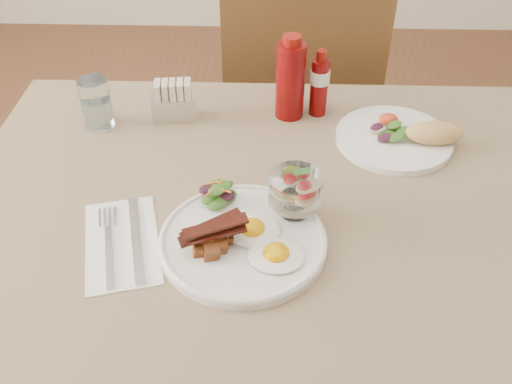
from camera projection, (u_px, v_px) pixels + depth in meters
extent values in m
cylinder|color=brown|center=(87.00, 221.00, 1.59)|extent=(0.06, 0.06, 0.71)
cube|color=brown|center=(313.00, 212.00, 1.05)|extent=(1.30, 0.85, 0.04)
cube|color=#8C7956|center=(314.00, 203.00, 1.04)|extent=(1.33, 0.88, 0.00)
cylinder|color=brown|center=(239.00, 210.00, 1.82)|extent=(0.04, 0.04, 0.45)
cylinder|color=brown|center=(352.00, 212.00, 1.81)|extent=(0.04, 0.04, 0.45)
cylinder|color=brown|center=(244.00, 145.00, 2.09)|extent=(0.04, 0.04, 0.45)
cylinder|color=brown|center=(342.00, 147.00, 2.09)|extent=(0.04, 0.04, 0.45)
cube|color=brown|center=(297.00, 117.00, 1.80)|extent=(0.42, 0.42, 0.03)
cube|color=brown|center=(303.00, 81.00, 1.49)|extent=(0.42, 0.03, 0.46)
cylinder|color=white|center=(243.00, 241.00, 0.95)|extent=(0.28, 0.28, 0.02)
ellipsoid|color=white|center=(276.00, 255.00, 0.91)|extent=(0.11, 0.11, 0.01)
ellipsoid|color=#EFA504|center=(276.00, 253.00, 0.90)|extent=(0.04, 0.04, 0.03)
ellipsoid|color=white|center=(252.00, 230.00, 0.95)|extent=(0.11, 0.11, 0.01)
ellipsoid|color=#EFA504|center=(252.00, 228.00, 0.95)|extent=(0.04, 0.04, 0.03)
cube|color=brown|center=(208.00, 240.00, 0.93)|extent=(0.02, 0.02, 0.02)
cube|color=brown|center=(219.00, 246.00, 0.91)|extent=(0.02, 0.02, 0.02)
cube|color=brown|center=(199.00, 249.00, 0.91)|extent=(0.02, 0.02, 0.02)
cube|color=brown|center=(225.00, 237.00, 0.93)|extent=(0.02, 0.02, 0.02)
cube|color=brown|center=(211.00, 252.00, 0.90)|extent=(0.02, 0.02, 0.02)
cube|color=brown|center=(200.00, 238.00, 0.93)|extent=(0.02, 0.02, 0.02)
cube|color=brown|center=(216.00, 234.00, 0.91)|extent=(0.02, 0.02, 0.02)
cube|color=brown|center=(208.00, 238.00, 0.91)|extent=(0.02, 0.02, 0.02)
cube|color=brown|center=(221.00, 232.00, 0.92)|extent=(0.02, 0.02, 0.02)
cube|color=#46180B|center=(211.00, 233.00, 0.91)|extent=(0.11, 0.06, 0.01)
cube|color=#46180B|center=(214.00, 233.00, 0.90)|extent=(0.11, 0.05, 0.01)
cube|color=#46180B|center=(212.00, 225.00, 0.91)|extent=(0.10, 0.07, 0.01)
cube|color=#46180B|center=(216.00, 226.00, 0.90)|extent=(0.11, 0.06, 0.01)
ellipsoid|color=#224913|center=(217.00, 200.00, 1.01)|extent=(0.04, 0.03, 0.01)
ellipsoid|color=#224913|center=(228.00, 196.00, 1.01)|extent=(0.04, 0.03, 0.01)
ellipsoid|color=#33101F|center=(210.00, 193.00, 1.02)|extent=(0.03, 0.03, 0.01)
ellipsoid|color=#224913|center=(218.00, 203.00, 0.99)|extent=(0.04, 0.03, 0.01)
ellipsoid|color=#224913|center=(210.00, 199.00, 1.00)|extent=(0.04, 0.03, 0.01)
ellipsoid|color=#33101F|center=(227.00, 196.00, 1.00)|extent=(0.03, 0.02, 0.01)
ellipsoid|color=#224913|center=(217.00, 185.00, 1.01)|extent=(0.04, 0.03, 0.01)
ellipsoid|color=#224913|center=(225.00, 186.00, 1.01)|extent=(0.03, 0.03, 0.01)
ellipsoid|color=#33101F|center=(206.00, 189.00, 1.00)|extent=(0.03, 0.02, 0.01)
ellipsoid|color=#224913|center=(217.00, 191.00, 0.99)|extent=(0.04, 0.03, 0.01)
ellipsoid|color=#224913|center=(224.00, 187.00, 0.99)|extent=(0.03, 0.02, 0.01)
cylinder|color=orange|center=(220.00, 186.00, 1.00)|extent=(0.02, 0.03, 0.01)
cylinder|color=orange|center=(214.00, 183.00, 1.00)|extent=(0.04, 0.01, 0.01)
cylinder|color=orange|center=(222.00, 190.00, 0.99)|extent=(0.03, 0.02, 0.01)
cylinder|color=orange|center=(213.00, 190.00, 0.99)|extent=(0.03, 0.03, 0.01)
cylinder|color=white|center=(294.00, 210.00, 0.99)|extent=(0.05, 0.05, 0.01)
cylinder|color=white|center=(295.00, 204.00, 0.98)|extent=(0.02, 0.02, 0.02)
cylinder|color=white|center=(296.00, 189.00, 0.96)|extent=(0.09, 0.09, 0.05)
cylinder|color=#FFEDB4|center=(289.00, 190.00, 0.98)|extent=(0.03, 0.03, 0.01)
cylinder|color=#FFEDB4|center=(303.00, 196.00, 0.96)|extent=(0.03, 0.03, 0.01)
cylinder|color=#FFEDB4|center=(299.00, 184.00, 0.97)|extent=(0.03, 0.03, 0.01)
cylinder|color=#8CA733|center=(292.00, 177.00, 0.96)|extent=(0.04, 0.04, 0.01)
cone|color=red|center=(302.00, 186.00, 0.94)|extent=(0.03, 0.03, 0.03)
cone|color=red|center=(287.00, 178.00, 0.94)|extent=(0.03, 0.03, 0.03)
cone|color=red|center=(301.00, 172.00, 0.95)|extent=(0.03, 0.03, 0.03)
ellipsoid|color=#2D7F2D|center=(299.00, 172.00, 0.93)|extent=(0.02, 0.01, 0.00)
ellipsoid|color=#2D7F2D|center=(304.00, 171.00, 0.93)|extent=(0.02, 0.01, 0.00)
cylinder|color=white|center=(394.00, 139.00, 1.18)|extent=(0.24, 0.24, 0.01)
ellipsoid|color=#224913|center=(386.00, 135.00, 1.17)|extent=(0.04, 0.03, 0.01)
ellipsoid|color=#224913|center=(393.00, 127.00, 1.19)|extent=(0.04, 0.03, 0.01)
ellipsoid|color=#33101F|center=(385.00, 138.00, 1.16)|extent=(0.04, 0.03, 0.01)
ellipsoid|color=#224913|center=(397.00, 137.00, 1.15)|extent=(0.04, 0.03, 0.01)
ellipsoid|color=#224913|center=(403.00, 130.00, 1.17)|extent=(0.03, 0.03, 0.01)
ellipsoid|color=#33101F|center=(377.00, 127.00, 1.18)|extent=(0.03, 0.02, 0.01)
ellipsoid|color=#224913|center=(394.00, 125.00, 1.17)|extent=(0.04, 0.03, 0.01)
ellipsoid|color=red|center=(388.00, 121.00, 1.20)|extent=(0.04, 0.03, 0.02)
ellipsoid|color=tan|center=(434.00, 132.00, 1.15)|extent=(0.13, 0.08, 0.05)
cylinder|color=#620506|center=(290.00, 81.00, 1.22)|extent=(0.07, 0.07, 0.17)
cylinder|color=maroon|center=(292.00, 40.00, 1.16)|extent=(0.04, 0.04, 0.02)
cylinder|color=#620506|center=(319.00, 88.00, 1.23)|extent=(0.04, 0.04, 0.13)
cylinder|color=silver|center=(320.00, 77.00, 1.22)|extent=(0.05, 0.05, 0.03)
cylinder|color=maroon|center=(321.00, 56.00, 1.19)|extent=(0.02, 0.02, 0.02)
cube|color=silver|center=(175.00, 107.00, 1.24)|extent=(0.10, 0.06, 0.05)
cube|color=beige|center=(158.00, 95.00, 1.22)|extent=(0.02, 0.04, 0.06)
cube|color=beige|center=(166.00, 95.00, 1.22)|extent=(0.02, 0.04, 0.06)
cube|color=beige|center=(173.00, 94.00, 1.22)|extent=(0.02, 0.04, 0.06)
cube|color=beige|center=(181.00, 94.00, 1.22)|extent=(0.02, 0.04, 0.06)
cube|color=beige|center=(188.00, 94.00, 1.22)|extent=(0.02, 0.04, 0.06)
cylinder|color=white|center=(96.00, 103.00, 1.20)|extent=(0.06, 0.06, 0.11)
cylinder|color=silver|center=(98.00, 112.00, 1.22)|extent=(0.05, 0.05, 0.06)
cube|color=white|center=(122.00, 242.00, 0.96)|extent=(0.17, 0.24, 0.00)
cube|color=silver|center=(136.00, 238.00, 0.96)|extent=(0.07, 0.20, 0.00)
cube|color=silver|center=(109.00, 256.00, 0.93)|extent=(0.05, 0.14, 0.00)
cube|color=silver|center=(100.00, 218.00, 1.00)|extent=(0.02, 0.05, 0.00)
cube|color=silver|center=(105.00, 217.00, 1.00)|extent=(0.02, 0.05, 0.00)
cube|color=silver|center=(110.00, 216.00, 1.00)|extent=(0.02, 0.05, 0.00)
cube|color=silver|center=(115.00, 216.00, 1.00)|extent=(0.02, 0.05, 0.00)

